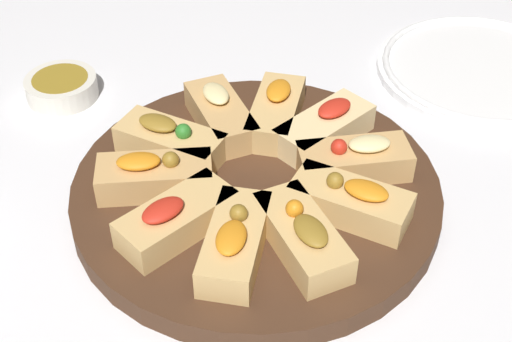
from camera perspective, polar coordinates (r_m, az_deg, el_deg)
ground_plane at (r=0.72m, az=0.00°, el=-2.36°), size 3.00×3.00×0.00m
serving_board at (r=0.71m, az=0.00°, el=-1.66°), size 0.36×0.36×0.02m
focaccia_slice_0 at (r=0.69m, az=-8.14°, el=-0.35°), size 0.11×0.11×0.04m
focaccia_slice_1 at (r=0.64m, az=-6.42°, el=-3.81°), size 0.11×0.05×0.04m
focaccia_slice_2 at (r=0.62m, az=-1.70°, el=-5.68°), size 0.12×0.10×0.04m
focaccia_slice_3 at (r=0.63m, az=3.74°, el=-5.20°), size 0.08×0.12×0.04m
focaccia_slice_4 at (r=0.66m, az=7.59°, el=-2.39°), size 0.07×0.12×0.04m
focaccia_slice_5 at (r=0.71m, az=7.88°, el=0.90°), size 0.11×0.10×0.04m
focaccia_slice_6 at (r=0.75m, az=5.53°, el=3.46°), size 0.11×0.05×0.04m
focaccia_slice_7 at (r=0.77m, az=1.60°, el=4.77°), size 0.12×0.10×0.04m
focaccia_slice_8 at (r=0.76m, az=-2.85°, el=4.53°), size 0.09×0.12×0.04m
focaccia_slice_9 at (r=0.73m, az=-6.88°, el=2.40°), size 0.07×0.12×0.04m
plate_right at (r=0.94m, az=17.57°, el=7.83°), size 0.26×0.26×0.02m
dipping_bowl at (r=0.88m, az=-15.29°, el=6.52°), size 0.08×0.08×0.03m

